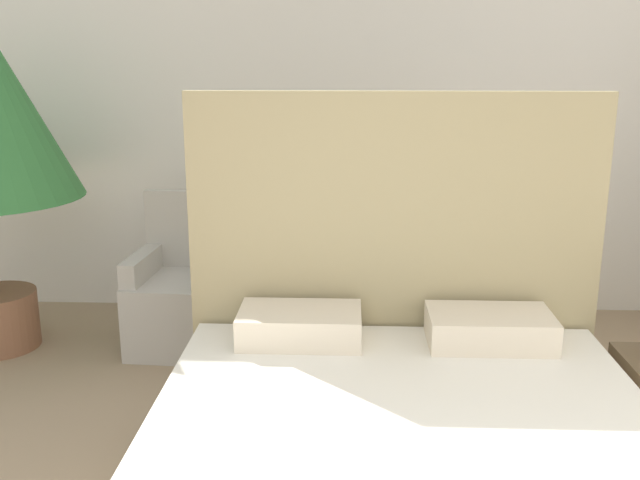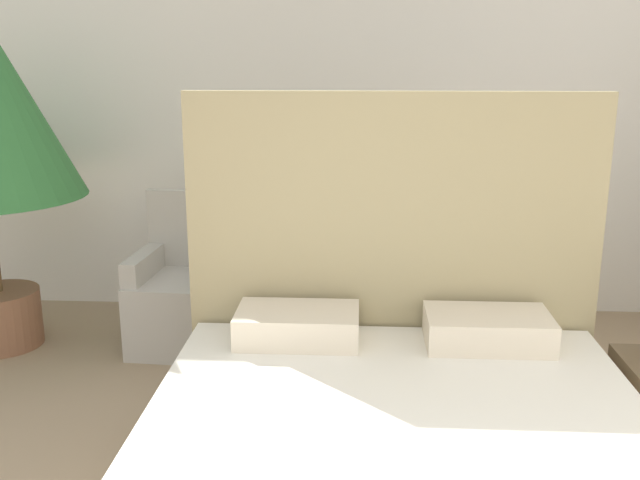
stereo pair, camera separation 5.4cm
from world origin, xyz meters
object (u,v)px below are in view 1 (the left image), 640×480
Objects in this scene: armchair_near_window_left at (184,301)px; side_table at (264,318)px; armchair_near_window_right at (346,303)px; bed at (404,477)px.

side_table is at bearing -0.83° from armchair_near_window_left.
bed is at bearing -83.36° from armchair_near_window_right.
armchair_near_window_right is at bearing 96.68° from bed.
side_table is at bearing -175.60° from armchair_near_window_right.
bed is 2.31× the size of armchair_near_window_right.
armchair_near_window_right is 0.50m from side_table.
armchair_near_window_left is 2.30× the size of side_table.
bed is 1.95m from side_table.
side_table is (-0.50, -0.04, -0.09)m from armchair_near_window_right.
bed is at bearing -53.24° from armchair_near_window_left.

